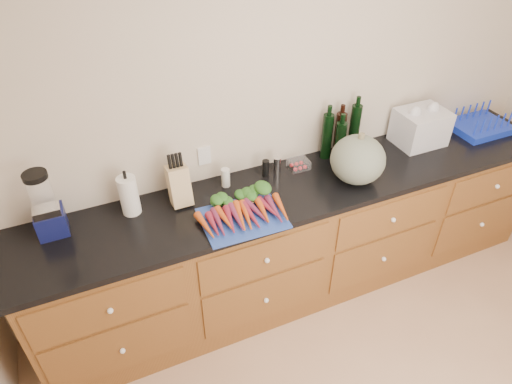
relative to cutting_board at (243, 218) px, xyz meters
name	(u,v)px	position (x,y,z in m)	size (l,w,h in m)	color
wall_back	(290,109)	(0.53, 0.48, 0.35)	(4.10, 0.05, 2.60)	beige
cabinets	(306,238)	(0.53, 0.16, -0.50)	(3.60, 0.64, 0.90)	brown
countertop	(310,184)	(0.53, 0.16, -0.03)	(3.64, 0.62, 0.04)	black
cutting_board	(243,218)	(0.00, 0.00, 0.00)	(0.47, 0.35, 0.01)	#2544A4
carrots	(240,210)	(0.00, 0.04, 0.03)	(0.48, 0.33, 0.06)	#D35018
squash	(358,160)	(0.80, 0.07, 0.15)	(0.34, 0.34, 0.31)	#576252
blender_appliance	(46,208)	(-1.00, 0.32, 0.17)	(0.16, 0.16, 0.40)	#0F1449
paper_towel	(129,195)	(-0.57, 0.32, 0.11)	(0.11, 0.11, 0.24)	white
knife_block	(179,185)	(-0.28, 0.30, 0.11)	(0.12, 0.12, 0.24)	#D1B77A
grinder_salt	(226,178)	(0.03, 0.34, 0.06)	(0.05, 0.05, 0.12)	silver
grinder_pepper	(266,168)	(0.30, 0.34, 0.05)	(0.05, 0.05, 0.11)	black
canister_chrome	(277,165)	(0.38, 0.34, 0.05)	(0.05, 0.05, 0.12)	silver
tomato_box	(298,164)	(0.53, 0.33, 0.02)	(0.13, 0.11, 0.06)	white
bottles	(341,135)	(0.87, 0.37, 0.15)	(0.29, 0.15, 0.34)	black
grocery_bag	(420,127)	(1.47, 0.28, 0.12)	(0.34, 0.27, 0.25)	white
dish_rack	(480,125)	(2.02, 0.24, 0.03)	(0.41, 0.33, 0.16)	#152FBE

